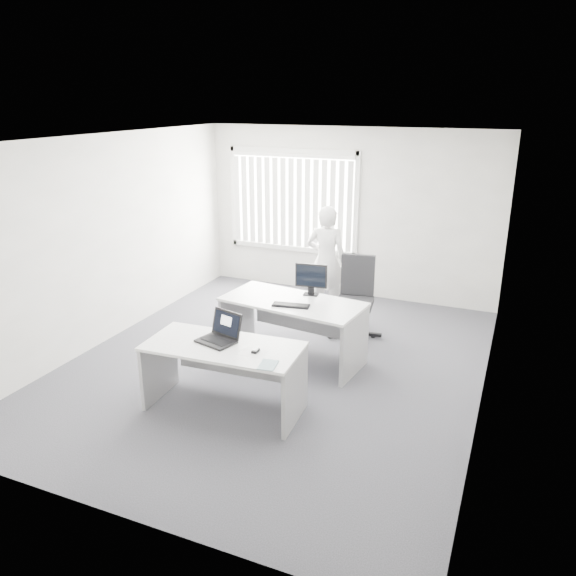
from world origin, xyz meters
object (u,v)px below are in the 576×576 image
at_px(desk_near, 224,363).
at_px(office_chair, 355,311).
at_px(desk_far, 293,317).
at_px(monitor, 311,279).
at_px(laptop, 215,329).
at_px(person, 326,260).

relative_size(desk_near, office_chair, 1.50).
relative_size(desk_far, office_chair, 1.64).
height_order(office_chair, monitor, monitor).
distance_m(desk_near, desk_far, 1.43).
bearing_deg(laptop, office_chair, 86.89).
relative_size(desk_far, person, 1.09).
height_order(person, monitor, person).
distance_m(person, monitor, 1.49).
bearing_deg(desk_near, office_chair, 70.75).
distance_m(desk_near, person, 3.18).
distance_m(desk_far, office_chair, 1.22).
distance_m(desk_near, monitor, 1.81).
bearing_deg(person, office_chair, 130.60).
bearing_deg(desk_near, monitor, 75.33).
distance_m(laptop, monitor, 1.75).
bearing_deg(laptop, desk_near, 1.04).
bearing_deg(office_chair, desk_far, -123.80).
bearing_deg(desk_far, desk_near, -91.32).
bearing_deg(desk_near, person, 85.88).
bearing_deg(office_chair, laptop, -117.07).
height_order(laptop, monitor, monitor).
xyz_separation_m(desk_far, laptop, (-0.31, -1.39, 0.33)).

